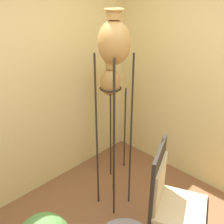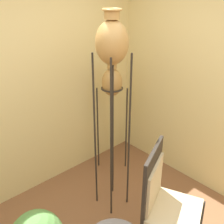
{
  "view_description": "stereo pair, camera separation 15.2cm",
  "coord_description": "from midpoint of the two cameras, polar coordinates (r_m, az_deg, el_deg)",
  "views": [
    {
      "loc": [
        -1.15,
        -0.88,
        2.31
      ],
      "look_at": [
        0.79,
        1.03,
        1.02
      ],
      "focal_mm": 42.0,
      "sensor_mm": 36.0,
      "label": 1
    },
    {
      "loc": [
        -1.04,
        -0.99,
        2.31
      ],
      "look_at": [
        0.79,
        1.03,
        1.02
      ],
      "focal_mm": 42.0,
      "sensor_mm": 36.0,
      "label": 2
    }
  ],
  "objects": [
    {
      "name": "chair",
      "position": [
        2.48,
        10.83,
        -17.85
      ],
      "size": [
        0.66,
        0.64,
        1.12
      ],
      "rotation": [
        0.0,
        0.0,
        0.41
      ],
      "color": "#28231E",
      "rests_on": "ground_plane"
    },
    {
      "name": "vase_stand_medium",
      "position": [
        3.26,
        -1.69,
        5.86
      ],
      "size": [
        0.29,
        0.29,
        1.53
      ],
      "color": "#28231E",
      "rests_on": "ground_plane"
    },
    {
      "name": "wall_back",
      "position": [
        2.98,
        -21.36,
        4.72
      ],
      "size": [
        7.26,
        0.06,
        2.7
      ],
      "color": "beige",
      "rests_on": "ground_plane"
    },
    {
      "name": "vase_stand_tall",
      "position": [
        2.43,
        -1.38,
        13.55
      ],
      "size": [
        0.3,
        0.3,
        2.16
      ],
      "color": "#28231E",
      "rests_on": "ground_plane"
    }
  ]
}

